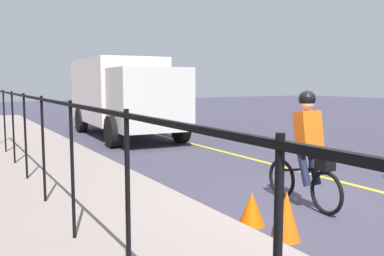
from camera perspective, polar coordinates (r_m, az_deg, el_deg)
The scene contains 8 objects.
ground_plane at distance 7.06m, azimuth 16.63°, elevation -10.04°, with size 80.00×80.00×0.00m, color #3C384A.
lane_line_centre at distance 8.26m, azimuth 24.37°, elevation -7.94°, with size 36.00×0.12×0.01m, color yellow.
sidewalk at distance 5.24m, azimuth -10.90°, elevation -14.86°, with size 40.00×3.20×0.15m, color gray.
iron_fence at distance 5.79m, azimuth -18.15°, elevation -0.32°, with size 15.67×0.04×1.60m.
cyclist_lead at distance 6.75m, azimuth 15.36°, elevation -2.84°, with size 1.71×0.38×1.83m.
box_truck_background at distance 15.29m, azimuth -9.37°, elevation 4.70°, with size 6.83×2.83×2.78m.
traffic_cone_near at distance 5.89m, azimuth 8.12°, elevation -10.82°, with size 0.36×0.36×0.45m, color #E75704.
traffic_cone_far at distance 5.43m, azimuth 12.71°, elevation -11.53°, with size 0.36×0.36×0.62m, color #E5590E.
Camera 1 is at (-4.63, 4.96, 1.96)m, focal length 39.22 mm.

